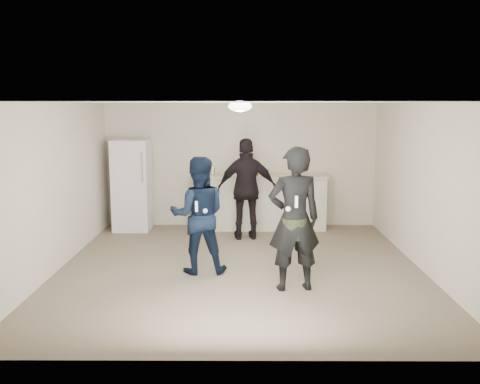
{
  "coord_description": "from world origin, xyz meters",
  "views": [
    {
      "loc": [
        0.04,
        -7.88,
        2.46
      ],
      "look_at": [
        0.0,
        0.2,
        1.15
      ],
      "focal_mm": 40.0,
      "sensor_mm": 36.0,
      "label": 1
    }
  ],
  "objects_px": {
    "shaker": "(213,171)",
    "spectator": "(247,189)",
    "counter": "(260,203)",
    "woman": "(294,219)",
    "man": "(198,215)",
    "fridge": "(132,185)"
  },
  "relations": [
    {
      "from": "counter",
      "to": "woman",
      "type": "bearing_deg",
      "value": -84.62
    },
    {
      "from": "shaker",
      "to": "woman",
      "type": "height_order",
      "value": "woman"
    },
    {
      "from": "fridge",
      "to": "shaker",
      "type": "distance_m",
      "value": 1.63
    },
    {
      "from": "counter",
      "to": "shaker",
      "type": "distance_m",
      "value": 1.14
    },
    {
      "from": "fridge",
      "to": "man",
      "type": "bearing_deg",
      "value": -60.91
    },
    {
      "from": "man",
      "to": "spectator",
      "type": "height_order",
      "value": "spectator"
    },
    {
      "from": "shaker",
      "to": "spectator",
      "type": "xyz_separation_m",
      "value": [
        0.67,
        -0.74,
        -0.24
      ]
    },
    {
      "from": "shaker",
      "to": "spectator",
      "type": "relative_size",
      "value": 0.09
    },
    {
      "from": "fridge",
      "to": "man",
      "type": "relative_size",
      "value": 1.04
    },
    {
      "from": "shaker",
      "to": "fridge",
      "type": "bearing_deg",
      "value": 179.8
    },
    {
      "from": "shaker",
      "to": "spectator",
      "type": "distance_m",
      "value": 1.03
    },
    {
      "from": "fridge",
      "to": "shaker",
      "type": "bearing_deg",
      "value": -0.2
    },
    {
      "from": "counter",
      "to": "spectator",
      "type": "relative_size",
      "value": 1.39
    },
    {
      "from": "counter",
      "to": "man",
      "type": "bearing_deg",
      "value": -109.33
    },
    {
      "from": "shaker",
      "to": "spectator",
      "type": "height_order",
      "value": "spectator"
    },
    {
      "from": "counter",
      "to": "spectator",
      "type": "bearing_deg",
      "value": -107.99
    },
    {
      "from": "woman",
      "to": "spectator",
      "type": "distance_m",
      "value": 2.85
    },
    {
      "from": "counter",
      "to": "man",
      "type": "xyz_separation_m",
      "value": [
        -1.0,
        -2.85,
        0.34
      ]
    },
    {
      "from": "counter",
      "to": "shaker",
      "type": "relative_size",
      "value": 15.29
    },
    {
      "from": "fridge",
      "to": "shaker",
      "type": "height_order",
      "value": "fridge"
    },
    {
      "from": "fridge",
      "to": "woman",
      "type": "distance_m",
      "value": 4.56
    },
    {
      "from": "fridge",
      "to": "woman",
      "type": "height_order",
      "value": "woman"
    }
  ]
}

